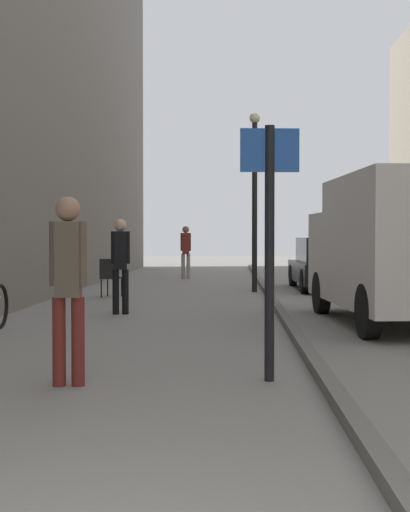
{
  "coord_description": "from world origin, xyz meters",
  "views": [
    {
      "loc": [
        0.63,
        -2.4,
        1.47
      ],
      "look_at": [
        0.12,
        11.99,
        1.08
      ],
      "focal_mm": 49.97,
      "sensor_mm": 36.0,
      "label": 1
    }
  ],
  "objects": [
    {
      "name": "delivery_van",
      "position": [
        3.39,
        9.6,
        1.31
      ],
      "size": [
        2.32,
        5.09,
        2.45
      ],
      "rotation": [
        0.0,
        0.0,
        0.07
      ],
      "color": "silver",
      "rests_on": "ground_plane"
    },
    {
      "name": "lamp_post",
      "position": [
        1.27,
        16.58,
        2.72
      ],
      "size": [
        0.28,
        0.28,
        4.76
      ],
      "color": "black",
      "rests_on": "ground_plane"
    },
    {
      "name": "street_sign_post",
      "position": [
        1.03,
        4.85,
        1.55
      ],
      "size": [
        0.6,
        0.1,
        2.6
      ],
      "rotation": [
        0.0,
        0.0,
        3.21
      ],
      "color": "black",
      "rests_on": "ground_plane"
    },
    {
      "name": "ground_plane",
      "position": [
        0.0,
        12.0,
        0.0
      ],
      "size": [
        80.0,
        80.0,
        0.0
      ],
      "primitive_type": "plane",
      "color": "gray"
    },
    {
      "name": "parked_car",
      "position": [
        3.35,
        17.52,
        0.71
      ],
      "size": [
        1.91,
        4.23,
        1.45
      ],
      "rotation": [
        0.0,
        0.0,
        0.02
      ],
      "color": "black",
      "rests_on": "ground_plane"
    },
    {
      "name": "pedestrian_far_crossing",
      "position": [
        -0.94,
        22.56,
        1.07
      ],
      "size": [
        0.37,
        0.24,
        1.85
      ],
      "rotation": [
        0.0,
        0.0,
        0.01
      ],
      "color": "gray",
      "rests_on": "ground_plane"
    },
    {
      "name": "cafe_chair_near_window",
      "position": [
        -2.3,
        14.79,
        0.55
      ],
      "size": [
        0.53,
        0.53,
        0.94
      ],
      "rotation": [
        0.0,
        0.0,
        6.04
      ],
      "color": "black",
      "rests_on": "ground_plane"
    },
    {
      "name": "pedestrian_mid_block",
      "position": [
        -0.96,
        4.53,
        1.08
      ],
      "size": [
        0.37,
        0.24,
        1.87
      ],
      "rotation": [
        0.0,
        0.0,
        0.05
      ],
      "color": "maroon",
      "rests_on": "ground_plane"
    },
    {
      "name": "kerb_strip",
      "position": [
        1.58,
        12.0,
        0.06
      ],
      "size": [
        0.16,
        40.0,
        0.12
      ],
      "primitive_type": "cube",
      "color": "#615F5B",
      "rests_on": "ground_plane"
    },
    {
      "name": "pedestrian_main_foreground",
      "position": [
        -1.46,
        11.03,
        1.05
      ],
      "size": [
        0.36,
        0.24,
        1.81
      ],
      "rotation": [
        0.0,
        0.0,
        3.3
      ],
      "color": "black",
      "rests_on": "ground_plane"
    }
  ]
}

